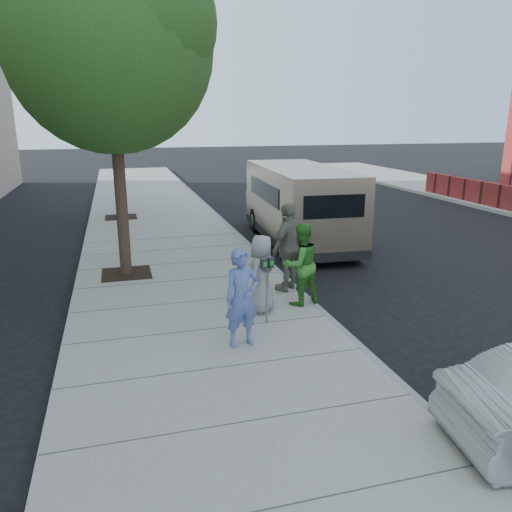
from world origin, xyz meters
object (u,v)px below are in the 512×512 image
object	(u,v)px
person_officer	(242,298)
person_striped_polo	(289,247)
person_green_shirt	(301,264)
parking_meter	(267,276)
tree_near	(112,41)
van	(299,203)
tree_far	(113,90)
person_gray_shirt	(262,274)

from	to	relation	value
person_officer	person_striped_polo	bearing A→B (deg)	45.82
person_officer	person_green_shirt	xyz separation A→B (m)	(1.64, 1.58, 0.01)
person_officer	person_striped_polo	world-z (taller)	person_striped_polo
parking_meter	person_officer	world-z (taller)	person_officer
parking_meter	person_striped_polo	bearing A→B (deg)	38.81
tree_near	person_striped_polo	world-z (taller)	tree_near
van	tree_near	bearing A→B (deg)	-152.59
van	person_striped_polo	distance (m)	5.00
van	tree_far	bearing A→B (deg)	139.47
parking_meter	person_striped_polo	distance (m)	2.00
person_green_shirt	person_striped_polo	distance (m)	0.93
parking_meter	van	size ratio (longest dim) A/B	0.19
tree_near	parking_meter	world-z (taller)	tree_near
van	person_officer	bearing A→B (deg)	-113.74
tree_near	person_gray_shirt	xyz separation A→B (m)	(2.51, -3.31, -4.61)
tree_far	parking_meter	world-z (taller)	tree_far
tree_near	tree_far	distance (m)	7.63
parking_meter	person_striped_polo	world-z (taller)	person_striped_polo
tree_near	parking_meter	bearing A→B (deg)	-58.16
person_officer	person_gray_shirt	distance (m)	1.58
tree_far	van	xyz separation A→B (m)	(5.40, -5.20, -3.60)
tree_near	person_gray_shirt	size ratio (longest dim) A/B	4.80
tree_far	person_green_shirt	bearing A→B (deg)	-72.41
person_officer	tree_near	bearing A→B (deg)	100.55
van	person_striped_polo	size ratio (longest dim) A/B	3.36
parking_meter	van	bearing A→B (deg)	44.46
tree_near	tree_far	xyz separation A→B (m)	(-0.00, 7.60, -0.66)
tree_far	person_striped_polo	world-z (taller)	tree_far
van	person_striped_polo	bearing A→B (deg)	-109.47
person_green_shirt	person_striped_polo	bearing A→B (deg)	-108.18
tree_near	van	size ratio (longest dim) A/B	1.13
tree_near	person_gray_shirt	bearing A→B (deg)	-52.86
van	parking_meter	bearing A→B (deg)	-111.73
van	person_gray_shirt	size ratio (longest dim) A/B	4.25
tree_near	van	distance (m)	7.28
person_gray_shirt	tree_far	bearing A→B (deg)	-124.44
person_gray_shirt	person_officer	bearing A→B (deg)	14.18
parking_meter	person_striped_polo	xyz separation A→B (m)	(1.02, 1.72, 0.07)
person_striped_polo	parking_meter	bearing A→B (deg)	21.68
van	person_officer	size ratio (longest dim) A/B	3.93
parking_meter	van	world-z (taller)	van
parking_meter	person_officer	size ratio (longest dim) A/B	0.75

